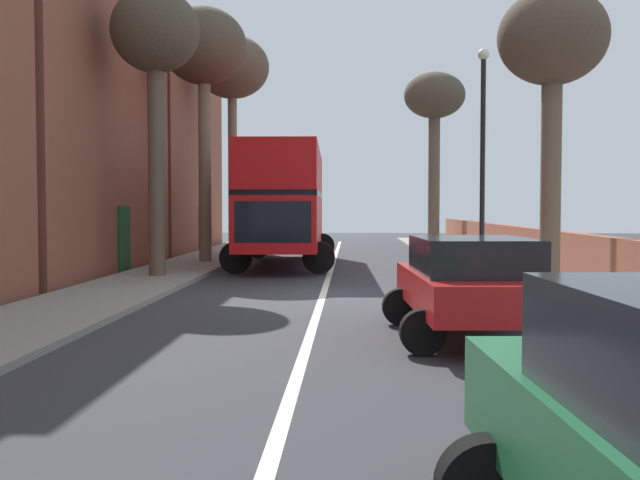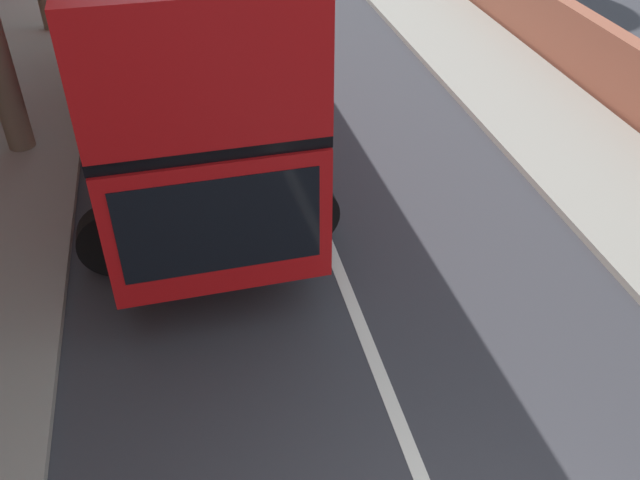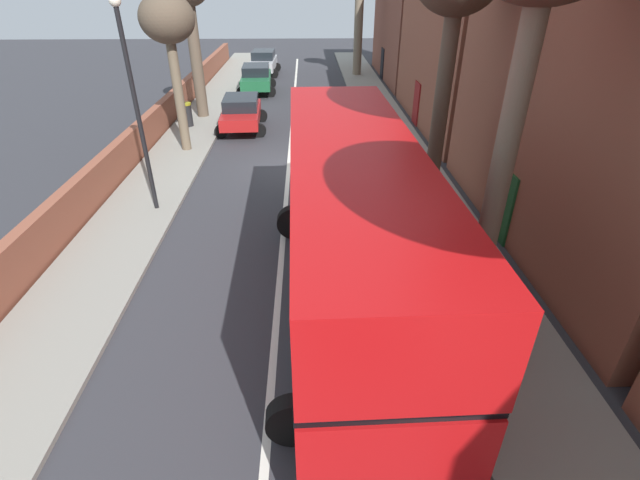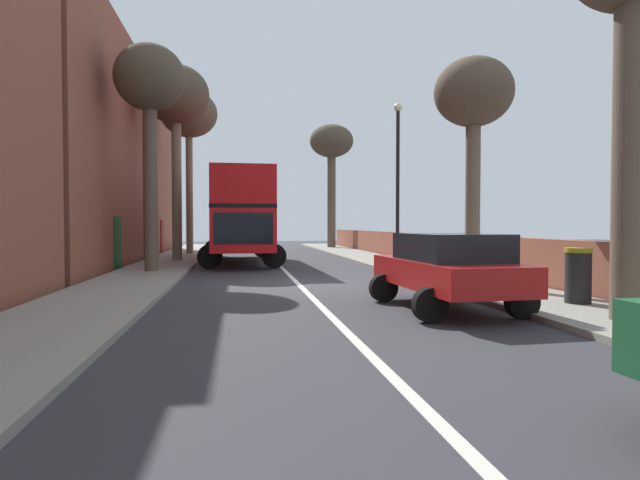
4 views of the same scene
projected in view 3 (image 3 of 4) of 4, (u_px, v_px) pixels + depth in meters
ground_plane at (289, 167)px, 18.74m from camera, size 84.00×84.00×0.00m
road_centre_line at (289, 167)px, 18.74m from camera, size 0.16×54.00×0.01m
sidewalk_left at (407, 164)px, 18.84m from camera, size 2.60×60.00×0.12m
sidewalk_right at (169, 167)px, 18.59m from camera, size 2.60×60.00×0.12m
terraced_houses_left at (531, 40)px, 15.57m from camera, size 4.07×47.52×10.85m
boundary_wall_right at (127, 152)px, 18.23m from camera, size 0.36×54.00×1.39m
double_decker_bus at (352, 221)px, 9.67m from camera, size 3.74×10.30×4.06m
parked_car_red_right_0 at (241, 111)px, 22.77m from camera, size 2.62×4.28×1.59m
parked_car_silver_right_2 at (264, 61)px, 35.10m from camera, size 2.52×4.44×1.74m
parked_car_green_right_3 at (256, 77)px, 29.86m from camera, size 2.66×4.38×1.69m
street_tree_right_1 at (168, 25)px, 17.72m from camera, size 2.14×2.14×6.21m
lamppost_right at (134, 95)px, 13.35m from camera, size 0.32×0.32×6.31m
litter_bin_right at (187, 114)px, 23.00m from camera, size 0.55×0.55×1.16m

